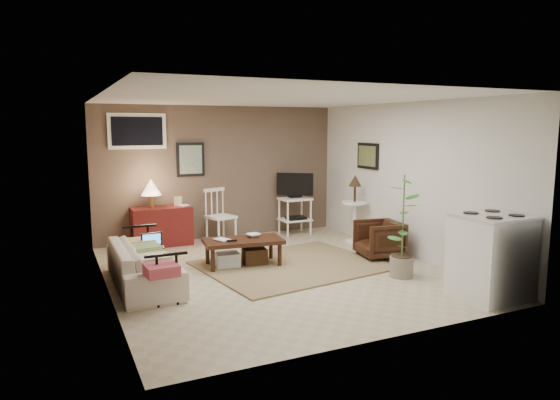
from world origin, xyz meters
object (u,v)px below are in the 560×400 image
potted_plant (403,222)px  spindle_chair (220,217)px  red_console (161,223)px  stove (491,256)px  coffee_table (243,250)px  side_table (355,201)px  sofa (143,258)px  armchair (379,238)px  tv_stand (295,202)px

potted_plant → spindle_chair: bearing=117.1°
red_console → stove: size_ratio=1.13×
coffee_table → side_table: size_ratio=0.99×
coffee_table → red_console: size_ratio=1.03×
sofa → armchair: sofa is taller
sofa → tv_stand: size_ratio=1.57×
tv_stand → side_table: side_table is taller
coffee_table → potted_plant: potted_plant is taller
spindle_chair → side_table: (2.13, -1.03, 0.30)m
tv_stand → potted_plant: potted_plant is taller
sofa → side_table: (3.80, 0.93, 0.38)m
tv_stand → side_table: 1.22m
spindle_chair → red_console: bearing=172.5°
tv_stand → spindle_chair: bearing=179.7°
side_table → potted_plant: size_ratio=0.84×
coffee_table → spindle_chair: bearing=82.9°
armchair → spindle_chair: bearing=-129.7°
red_console → tv_stand: (2.50, -0.14, 0.22)m
sofa → spindle_chair: 2.58m
sofa → red_console: size_ratio=1.59×
side_table → armchair: side_table is taller
stove → coffee_table: bearing=131.1°
red_console → potted_plant: potted_plant is taller
tv_stand → stove: 4.21m
potted_plant → stove: 1.22m
red_console → stove: 5.26m
red_console → armchair: size_ratio=1.80×
stove → armchair: bearing=92.6°
sofa → potted_plant: (3.24, -1.10, 0.40)m
side_table → red_console: bearing=159.7°
coffee_table → spindle_chair: (0.21, 1.67, 0.20)m
tv_stand → side_table: size_ratio=0.98×
red_console → armchair: red_console is taller
spindle_chair → potted_plant: (1.57, -3.06, 0.31)m
tv_stand → red_console: bearing=176.8°
armchair → coffee_table: bearing=-93.3°
armchair → stove: 2.08m
red_console → tv_stand: tv_stand is taller
red_console → potted_plant: 4.13m
red_console → coffee_table: bearing=-65.7°
red_console → sofa: bearing=-107.1°
coffee_table → potted_plant: 2.31m
side_table → armchair: bearing=-102.8°
tv_stand → potted_plant: bearing=-88.3°
side_table → coffee_table: bearing=-164.7°
sofa → spindle_chair: size_ratio=1.95×
stove → tv_stand: bearing=96.8°
potted_plant → stove: size_ratio=1.39×
potted_plant → sofa: bearing=161.2°
armchair → potted_plant: size_ratio=0.45×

